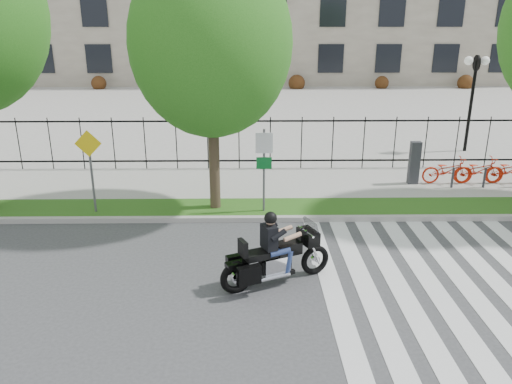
{
  "coord_description": "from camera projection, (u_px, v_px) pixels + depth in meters",
  "views": [
    {
      "loc": [
        0.38,
        -9.49,
        5.59
      ],
      "look_at": [
        0.56,
        3.0,
        1.29
      ],
      "focal_mm": 35.0,
      "sensor_mm": 36.0,
      "label": 1
    }
  ],
  "objects": [
    {
      "name": "ground",
      "position": [
        232.0,
        294.0,
        10.78
      ],
      "size": [
        120.0,
        120.0,
        0.0
      ],
      "primitive_type": "plane",
      "color": "#3B3C3E",
      "rests_on": "ground"
    },
    {
      "name": "crosswalk_stripes",
      "position": [
        454.0,
        292.0,
        10.84
      ],
      "size": [
        5.7,
        8.0,
        0.01
      ],
      "primitive_type": null,
      "color": "silver",
      "rests_on": "ground"
    },
    {
      "name": "sign_pole_regulatory",
      "position": [
        264.0,
        160.0,
        14.56
      ],
      "size": [
        0.5,
        0.09,
        2.5
      ],
      "color": "#59595B",
      "rests_on": "grass_verge"
    },
    {
      "name": "sidewalk",
      "position": [
        238.0,
        184.0,
        17.8
      ],
      "size": [
        60.0,
        3.5,
        0.15
      ],
      "primitive_type": "cube",
      "color": "gray",
      "rests_on": "ground"
    },
    {
      "name": "sign_pole_warning",
      "position": [
        90.0,
        160.0,
        14.49
      ],
      "size": [
        0.78,
        0.09,
        2.49
      ],
      "color": "#59595B",
      "rests_on": "grass_verge"
    },
    {
      "name": "street_tree_1",
      "position": [
        211.0,
        44.0,
        13.83
      ],
      "size": [
        4.57,
        4.57,
        7.47
      ],
      "color": "#35261D",
      "rests_on": "grass_verge"
    },
    {
      "name": "plaza",
      "position": [
        243.0,
        106.0,
        34.4
      ],
      "size": [
        80.0,
        34.0,
        0.1
      ],
      "primitive_type": "cube",
      "color": "gray",
      "rests_on": "ground"
    },
    {
      "name": "curb",
      "position": [
        236.0,
        219.0,
        14.63
      ],
      "size": [
        60.0,
        0.2,
        0.15
      ],
      "primitive_type": "cube",
      "color": "#A5A19B",
      "rests_on": "ground"
    },
    {
      "name": "lamp_post_right",
      "position": [
        474.0,
        80.0,
        21.22
      ],
      "size": [
        1.06,
        0.7,
        4.25
      ],
      "color": "black",
      "rests_on": "ground"
    },
    {
      "name": "grass_verge",
      "position": [
        237.0,
        209.0,
        15.44
      ],
      "size": [
        60.0,
        1.5,
        0.15
      ],
      "primitive_type": "cube",
      "color": "#205214",
      "rests_on": "ground"
    },
    {
      "name": "motorcycle_rider",
      "position": [
        276.0,
        255.0,
        11.01
      ],
      "size": [
        2.52,
        1.44,
        2.08
      ],
      "color": "black",
      "rests_on": "ground"
    },
    {
      "name": "iron_fence",
      "position": [
        239.0,
        143.0,
        19.11
      ],
      "size": [
        30.0,
        0.06,
        2.0
      ],
      "primitive_type": null,
      "color": "black",
      "rests_on": "sidewalk"
    }
  ]
}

